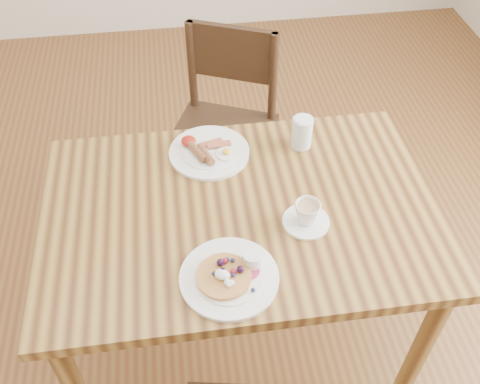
{
  "coord_description": "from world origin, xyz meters",
  "views": [
    {
      "loc": [
        -0.15,
        -1.08,
        1.95
      ],
      "look_at": [
        0.0,
        0.0,
        0.82
      ],
      "focal_mm": 40.0,
      "sensor_mm": 36.0,
      "label": 1
    }
  ],
  "objects_px": {
    "dining_table": "(240,229)",
    "breakfast_plate": "(208,151)",
    "chair_far": "(224,123)",
    "teacup_saucer": "(307,215)",
    "pancake_plate": "(231,275)",
    "water_glass": "(302,132)"
  },
  "relations": [
    {
      "from": "pancake_plate",
      "to": "breakfast_plate",
      "type": "relative_size",
      "value": 1.0
    },
    {
      "from": "pancake_plate",
      "to": "breakfast_plate",
      "type": "height_order",
      "value": "pancake_plate"
    },
    {
      "from": "teacup_saucer",
      "to": "chair_far",
      "type": "bearing_deg",
      "value": 100.32
    },
    {
      "from": "chair_far",
      "to": "water_glass",
      "type": "height_order",
      "value": "chair_far"
    },
    {
      "from": "chair_far",
      "to": "pancake_plate",
      "type": "relative_size",
      "value": 3.26
    },
    {
      "from": "teacup_saucer",
      "to": "water_glass",
      "type": "xyz_separation_m",
      "value": [
        0.06,
        0.35,
        0.02
      ]
    },
    {
      "from": "pancake_plate",
      "to": "breakfast_plate",
      "type": "distance_m",
      "value": 0.51
    },
    {
      "from": "pancake_plate",
      "to": "teacup_saucer",
      "type": "bearing_deg",
      "value": 33.79
    },
    {
      "from": "dining_table",
      "to": "breakfast_plate",
      "type": "height_order",
      "value": "breakfast_plate"
    },
    {
      "from": "chair_far",
      "to": "breakfast_plate",
      "type": "xyz_separation_m",
      "value": [
        -0.11,
        -0.47,
        0.27
      ]
    },
    {
      "from": "dining_table",
      "to": "pancake_plate",
      "type": "bearing_deg",
      "value": -103.7
    },
    {
      "from": "pancake_plate",
      "to": "teacup_saucer",
      "type": "distance_m",
      "value": 0.3
    },
    {
      "from": "dining_table",
      "to": "breakfast_plate",
      "type": "xyz_separation_m",
      "value": [
        -0.07,
        0.26,
        0.11
      ]
    },
    {
      "from": "chair_far",
      "to": "pancake_plate",
      "type": "height_order",
      "value": "chair_far"
    },
    {
      "from": "chair_far",
      "to": "teacup_saucer",
      "type": "bearing_deg",
      "value": 123.84
    },
    {
      "from": "pancake_plate",
      "to": "breakfast_plate",
      "type": "xyz_separation_m",
      "value": [
        -0.01,
        0.51,
        -0.0
      ]
    },
    {
      "from": "pancake_plate",
      "to": "water_glass",
      "type": "distance_m",
      "value": 0.6
    },
    {
      "from": "chair_far",
      "to": "water_glass",
      "type": "xyz_separation_m",
      "value": [
        0.21,
        -0.47,
        0.31
      ]
    },
    {
      "from": "teacup_saucer",
      "to": "pancake_plate",
      "type": "bearing_deg",
      "value": -146.21
    },
    {
      "from": "chair_far",
      "to": "breakfast_plate",
      "type": "height_order",
      "value": "chair_far"
    },
    {
      "from": "chair_far",
      "to": "water_glass",
      "type": "relative_size",
      "value": 7.97
    },
    {
      "from": "chair_far",
      "to": "pancake_plate",
      "type": "bearing_deg",
      "value": 107.91
    }
  ]
}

